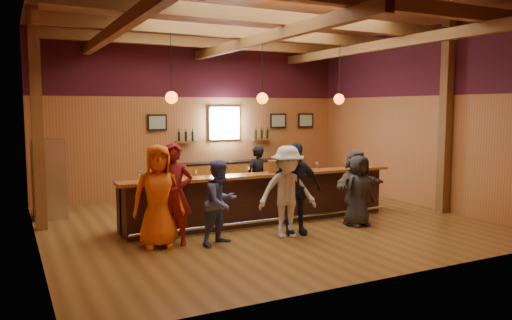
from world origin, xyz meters
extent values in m
plane|color=brown|center=(0.00, 0.00, 0.00)|extent=(9.00, 9.00, 0.00)
cube|color=#995629|center=(0.00, 4.00, 2.25)|extent=(9.00, 0.04, 4.50)
cube|color=#995629|center=(0.00, -4.00, 2.25)|extent=(9.00, 0.04, 4.50)
cube|color=#995629|center=(-4.50, 0.00, 2.25)|extent=(0.04, 8.00, 4.50)
cube|color=#995629|center=(4.50, 0.00, 2.25)|extent=(0.04, 8.00, 4.50)
cube|color=brown|center=(0.00, 0.00, 4.50)|extent=(9.00, 8.00, 0.04)
cube|color=#3C101A|center=(0.00, 3.98, 3.65)|extent=(9.00, 0.01, 1.70)
cube|color=#3C101A|center=(-4.48, 0.00, 3.65)|extent=(0.01, 8.00, 1.70)
cube|color=#3C101A|center=(4.48, 0.00, 3.65)|extent=(0.01, 8.00, 1.70)
cube|color=brown|center=(-4.35, 1.50, 2.25)|extent=(0.22, 0.22, 4.50)
cube|color=brown|center=(4.35, -1.00, 2.25)|extent=(0.22, 0.22, 4.50)
cube|color=brown|center=(0.00, -1.00, 4.20)|extent=(8.80, 0.20, 0.25)
cube|color=brown|center=(0.00, 1.00, 4.20)|extent=(8.80, 0.20, 0.25)
cube|color=brown|center=(0.00, 3.00, 4.20)|extent=(8.80, 0.20, 0.25)
cube|color=brown|center=(-3.00, 0.00, 3.95)|extent=(0.18, 7.80, 0.22)
cube|color=brown|center=(0.00, 0.00, 3.95)|extent=(0.18, 7.80, 0.22)
cube|color=brown|center=(3.00, 0.00, 3.95)|extent=(0.18, 7.80, 0.22)
cube|color=black|center=(0.00, 0.00, 0.53)|extent=(6.00, 0.60, 1.05)
cube|color=brown|center=(0.00, -0.18, 1.08)|extent=(6.30, 0.50, 0.06)
cube|color=black|center=(0.00, 0.38, 0.93)|extent=(6.00, 0.48, 0.05)
cube|color=black|center=(0.00, 0.38, 0.45)|extent=(6.00, 0.48, 0.90)
cube|color=silver|center=(2.00, 0.38, 0.88)|extent=(0.45, 0.40, 0.14)
cube|color=silver|center=(2.50, 0.38, 0.88)|extent=(0.45, 0.40, 0.14)
cylinder|color=silver|center=(0.00, -0.42, 0.15)|extent=(6.00, 0.06, 0.06)
cube|color=brown|center=(1.20, 3.72, 0.45)|extent=(4.00, 0.50, 0.90)
cube|color=black|center=(1.20, 3.72, 0.93)|extent=(4.00, 0.52, 0.05)
cube|color=silver|center=(0.80, 3.95, 2.05)|extent=(0.95, 0.08, 0.95)
cube|color=white|center=(0.80, 3.90, 2.05)|extent=(0.78, 0.01, 0.78)
cube|color=black|center=(-1.20, 3.94, 2.10)|extent=(0.55, 0.04, 0.45)
cube|color=silver|center=(-1.20, 3.92, 2.10)|extent=(0.45, 0.01, 0.35)
cube|color=black|center=(2.60, 3.94, 2.10)|extent=(0.55, 0.04, 0.45)
cube|color=silver|center=(2.60, 3.92, 2.10)|extent=(0.45, 0.01, 0.35)
cube|color=black|center=(3.60, 3.94, 2.10)|extent=(0.55, 0.04, 0.45)
cube|color=silver|center=(3.60, 3.92, 2.10)|extent=(0.45, 0.01, 0.35)
cube|color=brown|center=(-0.40, 3.88, 1.55)|extent=(0.60, 0.18, 0.04)
cylinder|color=black|center=(-0.60, 3.88, 1.70)|extent=(0.07, 0.07, 0.26)
cylinder|color=black|center=(-0.40, 3.88, 1.70)|extent=(0.07, 0.07, 0.26)
cylinder|color=black|center=(-0.20, 3.88, 1.70)|extent=(0.07, 0.07, 0.26)
cube|color=brown|center=(2.00, 3.88, 1.55)|extent=(0.60, 0.18, 0.04)
cylinder|color=black|center=(1.80, 3.88, 1.70)|extent=(0.07, 0.07, 0.26)
cylinder|color=black|center=(2.00, 3.88, 1.70)|extent=(0.07, 0.07, 0.26)
cylinder|color=black|center=(2.20, 3.88, 1.70)|extent=(0.07, 0.07, 0.26)
cylinder|color=black|center=(-2.00, 0.00, 3.33)|extent=(0.01, 0.01, 1.25)
sphere|color=#FF620C|center=(-2.00, 0.00, 2.70)|extent=(0.24, 0.24, 0.24)
cylinder|color=black|center=(0.00, 0.00, 3.33)|extent=(0.01, 0.01, 1.25)
sphere|color=#FF620C|center=(0.00, 0.00, 2.70)|extent=(0.24, 0.24, 0.24)
cylinder|color=black|center=(2.00, 0.00, 3.33)|extent=(0.01, 0.01, 1.25)
sphere|color=#FF620C|center=(2.00, 0.00, 2.70)|extent=(0.24, 0.24, 0.24)
cube|color=silver|center=(-4.10, 2.60, 0.90)|extent=(0.70, 0.70, 1.80)
imported|color=orange|center=(-2.54, -0.85, 0.93)|extent=(1.01, 0.76, 1.86)
imported|color=maroon|center=(-2.25, -0.85, 0.94)|extent=(0.81, 0.71, 1.87)
imported|color=#435086|center=(-1.47, -1.18, 0.78)|extent=(0.93, 0.84, 1.56)
imported|color=silver|center=(-0.12, -1.29, 0.89)|extent=(1.27, 0.90, 1.78)
imported|color=#191F32|center=(0.12, -1.16, 0.91)|extent=(1.14, 0.68, 1.82)
imported|color=#584C46|center=(1.74, -1.00, 0.81)|extent=(1.58, 0.84, 1.62)
imported|color=#242427|center=(1.69, -1.18, 0.75)|extent=(0.78, 0.55, 1.51)
imported|color=black|center=(0.42, 1.10, 0.80)|extent=(0.68, 0.55, 1.61)
cylinder|color=brown|center=(0.19, -0.15, 1.24)|extent=(0.24, 0.24, 0.26)
cylinder|color=black|center=(0.41, -0.02, 1.25)|extent=(0.08, 0.08, 0.28)
cylinder|color=black|center=(0.41, -0.02, 1.44)|extent=(0.03, 0.03, 0.10)
cylinder|color=black|center=(0.68, -0.02, 1.25)|extent=(0.08, 0.08, 0.28)
cylinder|color=black|center=(0.68, -0.02, 1.43)|extent=(0.03, 0.03, 0.10)
cylinder|color=silver|center=(-2.68, -0.20, 1.11)|extent=(0.08, 0.08, 0.01)
cylinder|color=silver|center=(-2.68, -0.20, 1.17)|extent=(0.01, 0.01, 0.11)
sphere|color=silver|center=(-2.68, -0.20, 1.27)|extent=(0.09, 0.09, 0.09)
cylinder|color=silver|center=(-2.02, -0.17, 1.11)|extent=(0.07, 0.07, 0.01)
cylinder|color=silver|center=(-2.02, -0.17, 1.17)|extent=(0.01, 0.01, 0.10)
sphere|color=silver|center=(-2.02, -0.17, 1.25)|extent=(0.08, 0.08, 0.08)
cylinder|color=silver|center=(-1.59, -0.23, 1.11)|extent=(0.07, 0.07, 0.01)
cylinder|color=silver|center=(-1.59, -0.23, 1.17)|extent=(0.01, 0.01, 0.10)
sphere|color=silver|center=(-1.59, -0.23, 1.24)|extent=(0.08, 0.08, 0.08)
cylinder|color=silver|center=(-0.95, -0.15, 1.11)|extent=(0.07, 0.07, 0.01)
cylinder|color=silver|center=(-0.95, -0.15, 1.17)|extent=(0.01, 0.01, 0.10)
sphere|color=silver|center=(-0.95, -0.15, 1.25)|extent=(0.08, 0.08, 0.08)
cylinder|color=silver|center=(-0.45, -0.22, 1.11)|extent=(0.07, 0.07, 0.01)
cylinder|color=silver|center=(-0.45, -0.22, 1.17)|extent=(0.01, 0.01, 0.10)
sphere|color=silver|center=(-0.45, -0.22, 1.25)|extent=(0.08, 0.08, 0.08)
cylinder|color=silver|center=(0.61, -0.25, 1.11)|extent=(0.07, 0.07, 0.01)
cylinder|color=silver|center=(0.61, -0.25, 1.17)|extent=(0.01, 0.01, 0.10)
sphere|color=silver|center=(0.61, -0.25, 1.25)|extent=(0.08, 0.08, 0.08)
cylinder|color=silver|center=(1.28, -0.20, 1.11)|extent=(0.07, 0.07, 0.01)
cylinder|color=silver|center=(1.28, -0.20, 1.17)|extent=(0.01, 0.01, 0.10)
sphere|color=silver|center=(1.28, -0.20, 1.25)|extent=(0.08, 0.08, 0.08)
cylinder|color=silver|center=(2.03, -0.26, 1.11)|extent=(0.06, 0.06, 0.01)
cylinder|color=silver|center=(2.03, -0.26, 1.16)|extent=(0.01, 0.01, 0.09)
sphere|color=silver|center=(2.03, -0.26, 1.23)|extent=(0.07, 0.07, 0.07)
camera|label=1|loc=(-4.94, -9.49, 2.50)|focal=35.00mm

